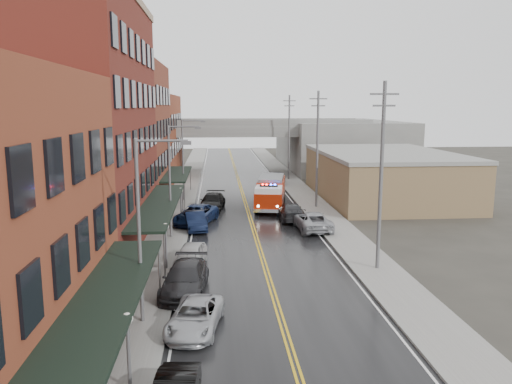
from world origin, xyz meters
TOP-DOWN VIEW (x-y plane):
  - road at (0.00, 30.00)m, footprint 11.00×160.00m
  - sidewalk_left at (-7.30, 30.00)m, footprint 3.00×160.00m
  - sidewalk_right at (7.30, 30.00)m, footprint 3.00×160.00m
  - curb_left at (-5.65, 30.00)m, footprint 0.30×160.00m
  - curb_right at (5.65, 30.00)m, footprint 0.30×160.00m
  - brick_building_b at (-13.30, 23.00)m, footprint 9.00×20.00m
  - brick_building_c at (-13.30, 40.50)m, footprint 9.00×15.00m
  - brick_building_far at (-13.30, 58.00)m, footprint 9.00×20.00m
  - tan_building at (16.00, 40.00)m, footprint 14.00×22.00m
  - right_far_block at (18.00, 70.00)m, footprint 18.00×30.00m
  - awning_0 at (-7.49, 4.00)m, footprint 2.60×16.00m
  - awning_1 at (-7.49, 23.00)m, footprint 2.60×18.00m
  - awning_2 at (-7.49, 40.50)m, footprint 2.60×13.00m
  - globe_lamp_0 at (-6.40, 2.00)m, footprint 0.44×0.44m
  - globe_lamp_1 at (-6.40, 16.00)m, footprint 0.44×0.44m
  - globe_lamp_2 at (-6.40, 30.00)m, footprint 0.44×0.44m
  - street_lamp_0 at (-6.55, 8.00)m, footprint 2.64×0.22m
  - street_lamp_1 at (-6.55, 24.00)m, footprint 2.64×0.22m
  - street_lamp_2 at (-6.55, 40.00)m, footprint 2.64×0.22m
  - utility_pole_0 at (7.20, 15.00)m, footprint 1.80×0.24m
  - utility_pole_1 at (7.20, 35.00)m, footprint 1.80×0.24m
  - utility_pole_2 at (7.20, 55.00)m, footprint 1.80×0.24m
  - overpass at (0.00, 62.00)m, footprint 40.00×10.00m
  - fire_truck at (2.46, 35.40)m, footprint 4.58×8.93m
  - parked_car_left_2 at (-4.21, 7.07)m, footprint 2.97×5.10m
  - parked_car_left_3 at (-4.97, 11.89)m, footprint 2.85×5.89m
  - parked_car_left_4 at (-4.89, 16.80)m, footprint 2.39×4.55m
  - parked_car_left_5 at (-5.00, 26.65)m, footprint 2.33×4.89m
  - parked_car_left_6 at (-5.00, 28.80)m, footprint 4.37×6.56m
  - parked_car_left_7 at (-3.60, 35.04)m, footprint 3.05×5.89m
  - parked_car_right_0 at (5.00, 25.76)m, footprint 2.88×5.83m
  - parked_car_right_1 at (3.72, 29.80)m, footprint 2.23×5.43m
  - parked_car_right_2 at (3.68, 45.39)m, footprint 3.23×4.89m
  - parked_car_right_3 at (4.97, 50.98)m, footprint 2.45×5.16m

SIDE VIEW (x-z plane):
  - road at x=0.00m, z-range 0.00..0.02m
  - sidewalk_left at x=-7.30m, z-range 0.00..0.15m
  - sidewalk_right at x=7.30m, z-range 0.00..0.15m
  - curb_left at x=-5.65m, z-range 0.00..0.15m
  - curb_right at x=5.65m, z-range 0.00..0.15m
  - parked_car_left_2 at x=-4.21m, z-range 0.00..1.33m
  - parked_car_left_4 at x=-4.89m, z-range 0.00..1.48m
  - parked_car_left_5 at x=-5.00m, z-range 0.00..1.55m
  - parked_car_right_2 at x=3.68m, z-range 0.00..1.55m
  - parked_car_right_1 at x=3.72m, z-range 0.00..1.57m
  - parked_car_right_0 at x=5.00m, z-range 0.00..1.59m
  - parked_car_left_7 at x=-3.60m, z-range 0.00..1.63m
  - parked_car_right_3 at x=4.97m, z-range 0.00..1.63m
  - parked_car_left_3 at x=-4.97m, z-range 0.00..1.65m
  - parked_car_left_6 at x=-5.00m, z-range 0.00..1.67m
  - fire_truck at x=2.46m, z-range 0.13..3.27m
  - globe_lamp_0 at x=-6.40m, z-range 0.75..3.87m
  - globe_lamp_1 at x=-6.40m, z-range 0.75..3.87m
  - globe_lamp_2 at x=-6.40m, z-range 0.75..3.87m
  - tan_building at x=16.00m, z-range 0.00..5.00m
  - awning_2 at x=-7.49m, z-range 1.44..4.53m
  - awning_0 at x=-7.49m, z-range 1.44..4.53m
  - awning_1 at x=-7.49m, z-range 1.44..4.53m
  - right_far_block at x=18.00m, z-range 0.00..8.00m
  - street_lamp_0 at x=-6.55m, z-range 0.69..9.69m
  - street_lamp_1 at x=-6.55m, z-range 0.69..9.69m
  - street_lamp_2 at x=-6.55m, z-range 0.69..9.69m
  - overpass at x=0.00m, z-range 2.24..9.74m
  - brick_building_far at x=-13.30m, z-range 0.00..12.00m
  - utility_pole_0 at x=7.20m, z-range 0.31..12.31m
  - utility_pole_1 at x=7.20m, z-range 0.31..12.31m
  - utility_pole_2 at x=7.20m, z-range 0.31..12.31m
  - brick_building_c at x=-13.30m, z-range 0.00..15.00m
  - brick_building_b at x=-13.30m, z-range 0.00..18.00m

